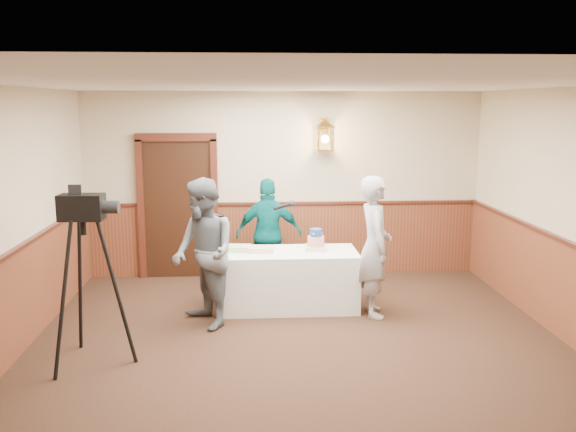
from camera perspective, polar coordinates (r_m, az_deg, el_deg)
The scene contains 10 objects.
ground at distance 6.29m, azimuth 1.49°, elevation -14.17°, with size 7.00×7.00×0.00m, color black.
room_shell at distance 6.26m, azimuth 0.69°, elevation 0.36°, with size 6.02×7.02×2.81m.
display_table at distance 7.93m, azimuth -0.09°, elevation -5.96°, with size 1.80×0.80×0.75m, color white.
tiered_cake at distance 7.90m, azimuth 2.62°, elevation -2.41°, with size 0.29×0.29×0.28m.
sheet_cake_yellow at distance 7.81m, azimuth -2.54°, elevation -3.13°, with size 0.32×0.25×0.07m, color #E4D188.
sheet_cake_green at distance 7.86m, azimuth -4.60°, elevation -3.04°, with size 0.30×0.24×0.07m, color #90C38A.
interviewer at distance 7.22m, azimuth -7.89°, elevation -3.51°, with size 1.60×1.08×1.78m.
baker at distance 7.62m, azimuth 8.09°, elevation -2.84°, with size 0.64×0.42×1.76m, color #9B999F.
assistant_p at distance 8.63m, azimuth -1.80°, elevation -1.72°, with size 0.93×0.39×1.59m, color #055857.
tv_camera_rig at distance 6.49m, azimuth -18.31°, elevation -6.51°, with size 0.69×0.64×1.75m.
Camera 1 is at (-0.52, -5.69, 2.63)m, focal length 38.00 mm.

